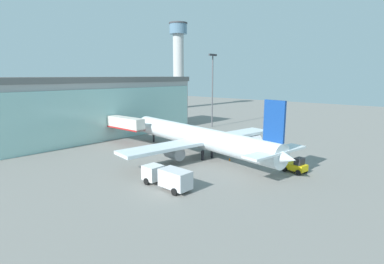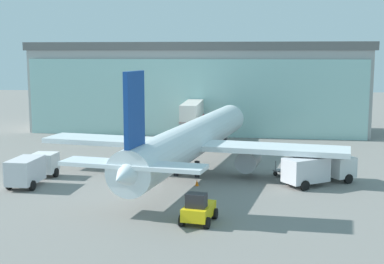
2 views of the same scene
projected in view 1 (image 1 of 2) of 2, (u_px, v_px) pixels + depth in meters
ground at (221, 164)px, 47.62m from camera, size 240.00×240.00×0.00m
terminal_building at (93, 107)px, 68.33m from camera, size 51.68×15.64×13.60m
jet_bridge at (121, 123)px, 62.81m from camera, size 2.54×12.99×5.47m
control_tower at (178, 60)px, 126.80m from camera, size 7.70×7.70×35.48m
apron_light_mast at (212, 85)px, 80.16m from camera, size 3.20×0.40×19.50m
airplane at (200, 138)px, 51.87m from camera, size 31.07×37.99×10.78m
catering_truck at (168, 177)px, 37.41m from camera, size 2.85×7.41×2.65m
fuel_truck at (254, 140)px, 58.68m from camera, size 7.30×5.87×2.65m
baggage_cart at (234, 145)px, 59.06m from camera, size 3.19×2.99×1.50m
pushback_tug at (296, 166)px, 43.56m from camera, size 2.70×3.49×2.30m
safety_cone_nose at (230, 159)px, 49.63m from camera, size 0.36×0.36×0.55m
safety_cone_wingtip at (232, 141)px, 63.28m from camera, size 0.36×0.36×0.55m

